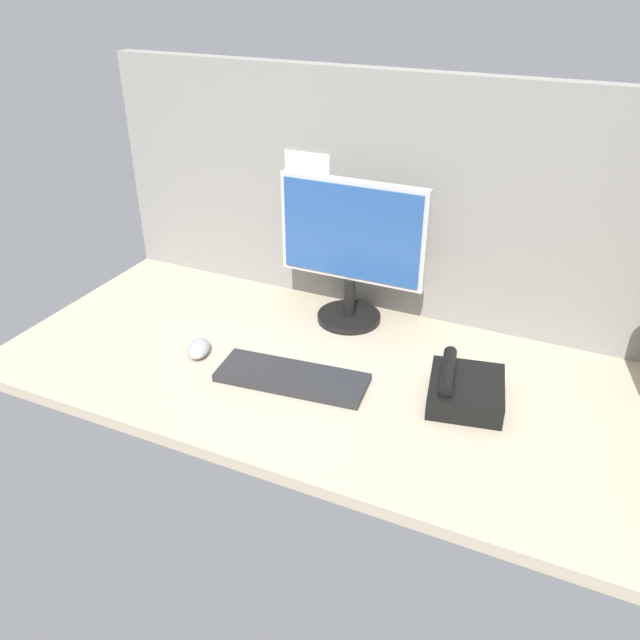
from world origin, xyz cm
name	(u,v)px	position (x,y,z in cm)	size (l,w,h in cm)	color
ground_plane	(350,377)	(0.00, 0.00, -1.50)	(180.00, 80.00, 3.00)	tan
cubicle_wall_back	(405,200)	(-0.04, 37.50, 33.31)	(180.00, 5.50, 66.62)	gray
monitor	(352,246)	(-10.43, 25.12, 22.61)	(41.34, 18.00, 40.92)	black
keyboard	(292,378)	(-11.49, -9.61, 1.00)	(37.00, 13.00, 2.00)	#262628
mouse	(199,348)	(-39.28, -8.69, 1.70)	(5.60, 9.60, 3.40)	#99999E
desk_phone	(464,390)	(28.71, -0.16, 3.19)	(20.32, 21.90, 8.80)	black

